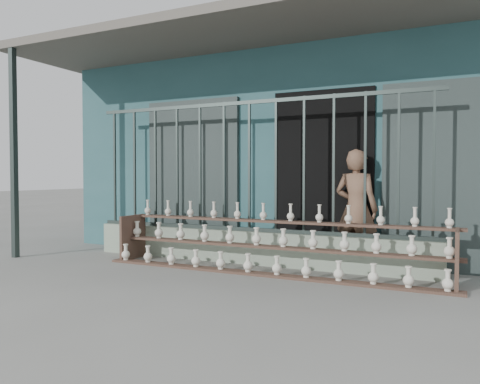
% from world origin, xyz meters
% --- Properties ---
extents(ground, '(60.00, 60.00, 0.00)m').
position_xyz_m(ground, '(0.00, 0.00, 0.00)').
color(ground, slate).
extents(workshop_building, '(7.40, 6.60, 3.21)m').
position_xyz_m(workshop_building, '(0.00, 4.23, 1.62)').
color(workshop_building, '#2A555A').
rests_on(workshop_building, ground).
extents(parapet_wall, '(5.00, 0.20, 0.45)m').
position_xyz_m(parapet_wall, '(0.00, 1.30, 0.23)').
color(parapet_wall, '#91A28B').
rests_on(parapet_wall, ground).
extents(security_fence, '(5.00, 0.04, 1.80)m').
position_xyz_m(security_fence, '(-0.00, 1.30, 1.35)').
color(security_fence, '#283330').
rests_on(security_fence, parapet_wall).
extents(shelf_rack, '(4.50, 0.68, 0.85)m').
position_xyz_m(shelf_rack, '(0.46, 0.89, 0.36)').
color(shelf_rack, brown).
rests_on(shelf_rack, ground).
extents(elderly_woman, '(0.63, 0.48, 1.56)m').
position_xyz_m(elderly_woman, '(1.41, 1.58, 0.78)').
color(elderly_woman, brown).
rests_on(elderly_woman, ground).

